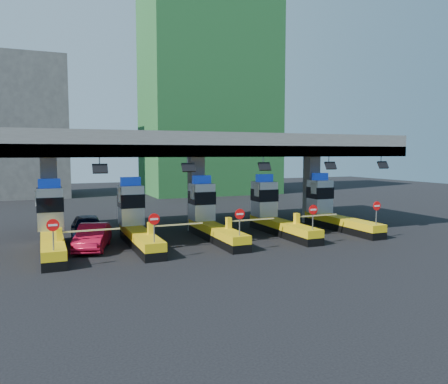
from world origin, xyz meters
name	(u,v)px	position (x,y,z in m)	size (l,w,h in m)	color
ground	(211,238)	(0.00, 0.00, 0.00)	(120.00, 120.00, 0.00)	black
toll_canopy	(197,148)	(0.00, 2.87, 6.13)	(28.00, 12.09, 7.00)	slate
toll_lane_far_left	(51,227)	(-10.00, 0.28, 1.40)	(4.43, 8.00, 4.16)	black
toll_lane_left	(136,222)	(-5.00, 0.28, 1.40)	(4.43, 8.00, 4.16)	black
toll_lane_center	(209,217)	(0.00, 0.28, 1.40)	(4.43, 8.00, 4.16)	black
toll_lane_right	(274,213)	(5.00, 0.28, 1.40)	(4.43, 8.00, 4.16)	black
toll_lane_far_right	(331,210)	(10.00, 0.28, 1.40)	(4.43, 8.00, 4.16)	black
bg_building_scaffold	(209,95)	(12.00, 32.00, 14.00)	(18.00, 12.00, 28.00)	#1E5926
bg_building_concrete	(10,128)	(-14.00, 36.00, 9.00)	(14.00, 10.00, 18.00)	#4C4C49
van	(88,228)	(-7.78, 2.07, 0.87)	(2.04, 5.08, 1.73)	black
red_car	(93,237)	(-7.73, -0.45, 0.75)	(1.60, 4.58, 1.51)	#B80E2B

